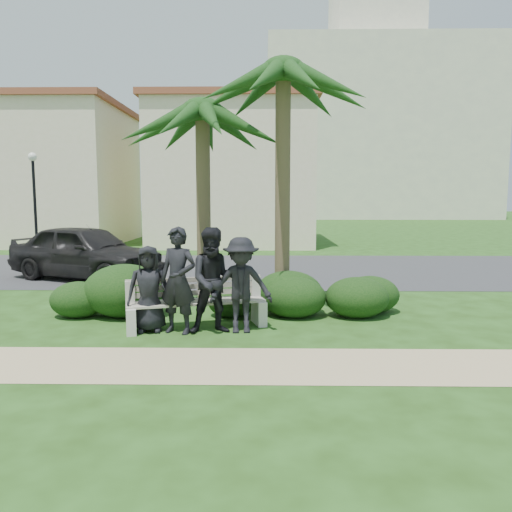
% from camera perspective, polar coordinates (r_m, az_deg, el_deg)
% --- Properties ---
extents(ground, '(160.00, 160.00, 0.00)m').
position_cam_1_polar(ground, '(9.19, -3.01, -8.66)').
color(ground, '#223F12').
rests_on(ground, ground).
extents(footpath, '(30.00, 1.60, 0.01)m').
position_cam_1_polar(footpath, '(7.48, -3.98, -12.31)').
color(footpath, tan).
rests_on(footpath, ground).
extents(asphalt_street, '(160.00, 8.00, 0.01)m').
position_cam_1_polar(asphalt_street, '(17.03, -1.16, -1.51)').
color(asphalt_street, '#2D2D30').
rests_on(asphalt_street, ground).
extents(stucco_bldg_left, '(10.40, 8.40, 7.30)m').
position_cam_1_polar(stucco_bldg_left, '(29.69, -24.50, 8.48)').
color(stucco_bldg_left, beige).
rests_on(stucco_bldg_left, ground).
extents(stucco_bldg_right, '(8.40, 8.40, 7.30)m').
position_cam_1_polar(stucco_bldg_right, '(26.92, -2.54, 9.32)').
color(stucco_bldg_right, beige).
rests_on(stucco_bldg_right, ground).
extents(hotel_tower, '(26.00, 18.00, 37.30)m').
position_cam_1_polar(hotel_tower, '(66.14, 13.13, 16.09)').
color(hotel_tower, '#EFE7C8').
rests_on(hotel_tower, ground).
extents(street_lamp, '(0.36, 0.36, 4.29)m').
position_cam_1_polar(street_lamp, '(22.96, -24.04, 7.40)').
color(street_lamp, black).
rests_on(street_lamp, ground).
extents(park_bench, '(2.73, 1.27, 0.90)m').
position_cam_1_polar(park_bench, '(9.45, -6.73, -5.72)').
color(park_bench, gray).
rests_on(park_bench, ground).
extents(man_a, '(0.83, 0.61, 1.57)m').
position_cam_1_polar(man_a, '(9.26, -12.16, -3.70)').
color(man_a, black).
rests_on(man_a, ground).
extents(man_b, '(0.81, 0.66, 1.92)m').
position_cam_1_polar(man_b, '(9.03, -8.90, -2.77)').
color(man_b, black).
rests_on(man_b, ground).
extents(man_c, '(1.05, 0.89, 1.91)m').
position_cam_1_polar(man_c, '(8.97, -4.75, -2.81)').
color(man_c, black).
rests_on(man_c, ground).
extents(man_d, '(1.17, 0.73, 1.73)m').
position_cam_1_polar(man_d, '(8.99, -1.72, -3.35)').
color(man_d, black).
rests_on(man_d, ground).
extents(hedge_a, '(1.15, 0.95, 0.75)m').
position_cam_1_polar(hedge_a, '(10.87, -19.64, -4.61)').
color(hedge_a, black).
rests_on(hedge_a, ground).
extents(hedge_b, '(1.70, 1.41, 1.11)m').
position_cam_1_polar(hedge_b, '(10.63, -14.75, -3.69)').
color(hedge_b, black).
rests_on(hedge_b, ground).
extents(hedge_c, '(0.99, 0.82, 0.64)m').
position_cam_1_polar(hedge_c, '(10.30, -2.77, -5.13)').
color(hedge_c, black).
rests_on(hedge_c, ground).
extents(hedge_d, '(1.30, 1.07, 0.85)m').
position_cam_1_polar(hedge_d, '(10.28, 4.41, -4.59)').
color(hedge_d, black).
rests_on(hedge_d, ground).
extents(hedge_e, '(1.43, 1.18, 0.93)m').
position_cam_1_polar(hedge_e, '(10.55, 3.75, -4.06)').
color(hedge_e, black).
rests_on(hedge_e, ground).
extents(hedge_f, '(1.23, 1.02, 0.80)m').
position_cam_1_polar(hedge_f, '(10.93, 12.92, -4.19)').
color(hedge_f, black).
rests_on(hedge_f, ground).
extents(hedge_extra, '(1.30, 1.07, 0.85)m').
position_cam_1_polar(hedge_extra, '(10.44, 11.48, -4.54)').
color(hedge_extra, black).
rests_on(hedge_extra, ground).
extents(palm_left, '(3.00, 3.00, 5.26)m').
position_cam_1_polar(palm_left, '(11.51, -6.16, 15.98)').
color(palm_left, brown).
rests_on(palm_left, ground).
extents(palm_right, '(3.00, 3.00, 5.96)m').
position_cam_1_polar(palm_right, '(10.98, 3.14, 20.09)').
color(palm_right, brown).
rests_on(palm_right, ground).
extents(car_a, '(5.20, 3.72, 1.64)m').
position_cam_1_polar(car_a, '(15.70, -18.91, 0.45)').
color(car_a, black).
rests_on(car_a, ground).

